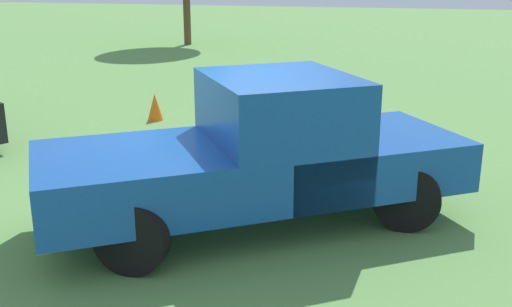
# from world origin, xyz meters

# --- Properties ---
(ground_plane) EXTENTS (80.00, 80.00, 0.00)m
(ground_plane) POSITION_xyz_m (0.00, 0.00, 0.00)
(ground_plane) COLOR #5B8C47
(pickup_truck) EXTENTS (5.26, 4.29, 1.82)m
(pickup_truck) POSITION_xyz_m (-0.60, 0.43, 0.94)
(pickup_truck) COLOR black
(pickup_truck) RESTS_ON ground_plane
(traffic_cone) EXTENTS (0.32, 0.32, 0.55)m
(traffic_cone) POSITION_xyz_m (2.73, -4.15, 0.28)
(traffic_cone) COLOR orange
(traffic_cone) RESTS_ON ground_plane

